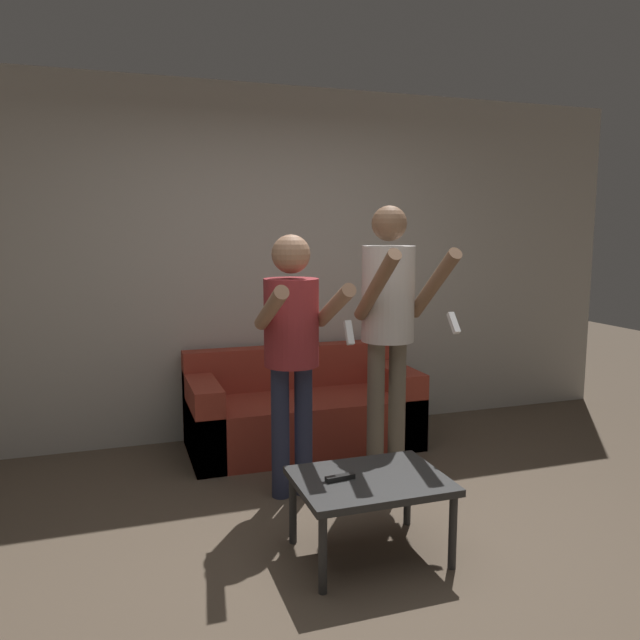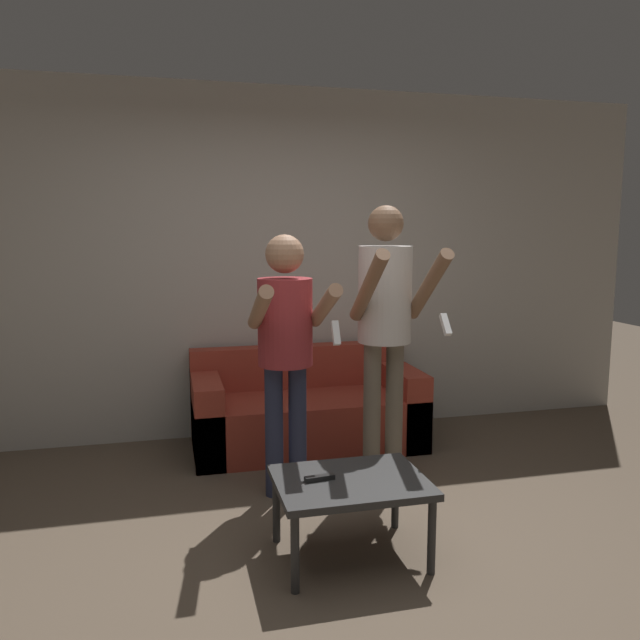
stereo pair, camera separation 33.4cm
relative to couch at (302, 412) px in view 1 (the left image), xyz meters
The scene contains 7 objects.
ground_plane 1.80m from the couch, 97.75° to the right, with size 14.00×14.00×0.00m, color brown.
wall_back 1.19m from the couch, 119.71° to the left, with size 6.40×0.06×2.70m.
couch is the anchor object (origin of this frame).
person_standing_left 1.16m from the couch, 110.18° to the right, with size 0.45×0.68×1.59m.
person_standing_right 1.24m from the couch, 69.81° to the right, with size 0.45×0.69×1.76m.
coffee_table 1.65m from the couch, 95.06° to the right, with size 0.74×0.56×0.41m.
remote_on_table 1.66m from the couch, 100.36° to the right, with size 0.15×0.05×0.02m.
Camera 1 is at (-1.07, -2.58, 1.61)m, focal length 35.00 mm.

